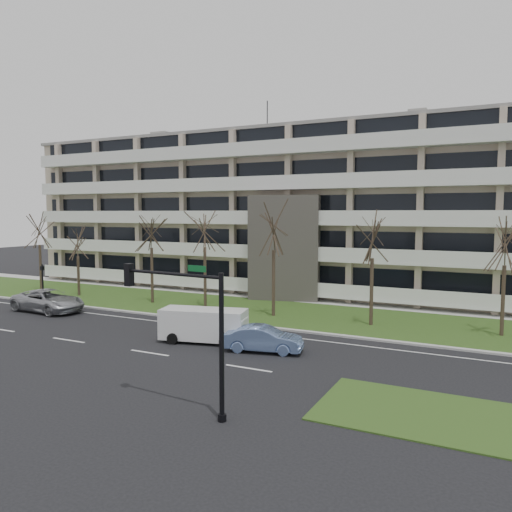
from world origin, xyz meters
The scene contains 19 objects.
ground centered at (0.00, 0.00, 0.00)m, with size 160.00×160.00×0.00m, color black.
grass_verge centered at (0.00, 13.00, 0.03)m, with size 90.00×10.00×0.06m, color #2E4A18.
curb centered at (0.00, 8.00, 0.06)m, with size 90.00×0.35×0.12m, color #B2B2AD.
sidewalk centered at (0.00, 18.50, 0.04)m, with size 90.00×2.00×0.08m, color #B2B2AD.
grass_median centered at (14.00, -2.00, 0.03)m, with size 7.00×5.00×0.06m, color #2E4A18.
lane_edge_line centered at (0.00, 6.50, 0.01)m, with size 90.00×0.12×0.01m, color white.
apartment_building centered at (-0.01, 25.32, 7.61)m, with size 60.50×15.10×18.75m.
silver_pickup centered at (-14.07, 5.58, 0.84)m, with size 2.79×6.05×1.68m, color #ABADB2.
blue_sedan centered at (5.38, 2.97, 0.70)m, with size 1.48×4.25×1.40m, color #7A99D5.
white_van centered at (1.42, 3.29, 1.16)m, with size 5.26×2.91×1.93m.
traffic_signal centered at (6.37, -5.75, 3.64)m, with size 4.84×0.70×5.62m.
pedestrian_signal centered at (-17.73, 8.24, 2.04)m, with size 0.34×0.29×3.20m.
tree_0 centered at (-22.98, 12.49, 6.18)m, with size 3.97×3.97×7.94m.
tree_1 centered at (-17.41, 11.87, 4.99)m, with size 3.22×3.22×6.43m.
tree_2 centered at (-9.20, 11.98, 6.43)m, with size 4.13×4.13×8.26m.
tree_3 centered at (-4.24, 12.33, 6.67)m, with size 4.29×4.29×8.57m.
tree_4 centered at (2.05, 11.60, 6.71)m, with size 4.31×4.31×8.62m.
tree_5 centered at (9.13, 11.76, 6.28)m, with size 4.04×4.04×8.08m.
tree_6 centered at (16.96, 12.47, 6.04)m, with size 3.89×3.89×7.77m.
Camera 1 is at (16.83, -20.98, 7.54)m, focal length 35.00 mm.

